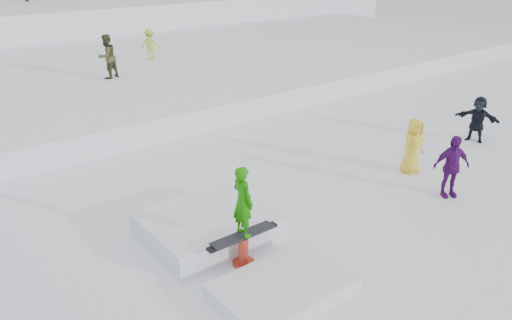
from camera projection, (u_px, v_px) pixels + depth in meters
ground at (295, 242)px, 10.62m from camera, size 120.00×120.00×0.00m
snow_midrise at (55, 79)px, 22.11m from camera, size 50.00×18.00×0.80m
walker_olive at (107, 56)px, 20.26m from camera, size 1.06×0.96×1.78m
walker_ygreen at (150, 44)px, 23.75m from camera, size 1.07×0.99×1.45m
spectator_purple at (451, 166)px, 12.31m from camera, size 1.01×0.80×1.61m
spectator_yellow at (413, 146)px, 13.66m from camera, size 0.77×0.51×1.56m
spectator_dark at (477, 119)px, 15.90m from camera, size 0.80×1.43×1.47m
jib_rail_feature at (227, 238)px, 10.19m from camera, size 2.60×4.40×2.11m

